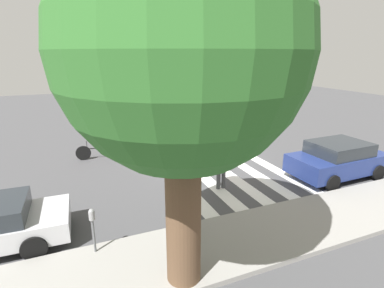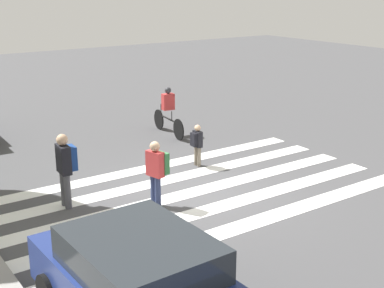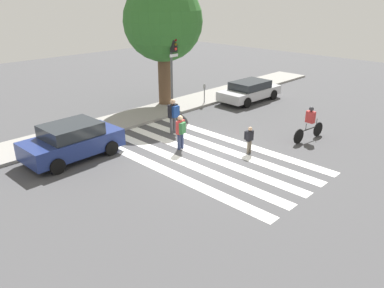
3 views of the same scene
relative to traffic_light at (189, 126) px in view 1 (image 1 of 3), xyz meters
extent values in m
plane|color=#444447|center=(-3.23, -5.36, -3.21)|extent=(60.00, 60.00, 0.00)
cube|color=gray|center=(-3.23, 0.89, -3.14)|extent=(36.00, 2.50, 0.14)
cube|color=white|center=(-5.43, -5.36, -3.20)|extent=(0.53, 10.00, 0.01)
cube|color=white|center=(-4.33, -5.36, -3.20)|extent=(0.53, 10.00, 0.01)
cube|color=white|center=(-3.23, -5.36, -3.20)|extent=(0.53, 10.00, 0.01)
cube|color=white|center=(-2.13, -5.36, -3.20)|extent=(0.53, 10.00, 0.01)
cube|color=white|center=(-1.03, -5.36, -3.20)|extent=(0.53, 10.00, 0.01)
cylinder|color=#515456|center=(0.00, 0.13, -0.92)|extent=(0.12, 0.12, 4.58)
cube|color=black|center=(0.00, -0.08, 0.75)|extent=(0.32, 0.26, 0.84)
cube|color=silver|center=(0.00, -0.08, 0.15)|extent=(0.60, 0.02, 0.16)
sphere|color=#590F0F|center=(0.00, -0.24, 0.98)|extent=(0.15, 0.15, 0.15)
sphere|color=#59470F|center=(0.00, -0.24, 0.75)|extent=(0.15, 0.15, 0.15)
sphere|color=red|center=(0.00, -0.24, 0.52)|extent=(0.15, 0.15, 0.15)
cylinder|color=#515456|center=(2.58, -0.03, -2.68)|extent=(0.06, 0.06, 1.06)
cylinder|color=gray|center=(2.58, -0.03, -2.04)|extent=(0.15, 0.15, 0.22)
sphere|color=gray|center=(2.58, -0.03, -1.93)|extent=(0.14, 0.14, 0.14)
cylinder|color=brown|center=(0.82, 1.68, -1.55)|extent=(0.76, 0.76, 3.31)
sphere|color=#2D6628|center=(0.82, 1.68, 1.84)|extent=(4.62, 4.62, 4.62)
cylinder|color=#4C4C51|center=(-2.38, -2.38, -2.79)|extent=(0.16, 0.16, 0.84)
cylinder|color=#4C4C51|center=(-2.17, -2.38, -2.79)|extent=(0.16, 0.16, 0.84)
cube|color=black|center=(-2.27, -2.38, -2.04)|extent=(0.50, 0.25, 0.66)
sphere|color=tan|center=(-2.27, -2.38, -1.58)|extent=(0.26, 0.26, 0.26)
cube|color=navy|center=(-2.26, -2.57, -2.04)|extent=(0.38, 0.19, 0.56)
cylinder|color=#6B6051|center=(-1.71, -6.58, -2.92)|extent=(0.11, 0.11, 0.57)
cylinder|color=#6B6051|center=(-1.56, -6.58, -2.92)|extent=(0.11, 0.11, 0.57)
cube|color=black|center=(-1.64, -6.58, -2.41)|extent=(0.35, 0.18, 0.45)
sphere|color=tan|center=(-1.64, -6.58, -2.09)|extent=(0.18, 0.18, 0.18)
cube|color=black|center=(-1.65, -6.45, -2.41)|extent=(0.26, 0.14, 0.38)
cylinder|color=navy|center=(-3.53, -4.11, -2.83)|extent=(0.14, 0.14, 0.75)
cylinder|color=navy|center=(-3.34, -4.11, -2.83)|extent=(0.14, 0.14, 0.75)
cube|color=#B73333|center=(-3.44, -4.11, -2.16)|extent=(0.47, 0.29, 0.59)
sphere|color=tan|center=(-3.44, -4.11, -1.75)|extent=(0.23, 0.23, 0.23)
cube|color=#2D6638|center=(-3.47, -4.28, -2.16)|extent=(0.35, 0.22, 0.50)
cylinder|color=black|center=(2.39, -7.76, -2.85)|extent=(0.71, 0.12, 0.71)
cylinder|color=black|center=(0.84, -7.58, -2.85)|extent=(0.71, 0.12, 0.71)
cube|color=black|center=(1.62, -7.67, -2.66)|extent=(1.32, 0.19, 0.04)
cylinder|color=black|center=(1.35, -7.64, -2.50)|extent=(0.03, 0.03, 0.32)
cylinder|color=black|center=(2.20, -7.73, -2.46)|extent=(0.03, 0.03, 0.40)
cube|color=#B73333|center=(1.62, -7.67, -2.06)|extent=(0.28, 0.43, 0.55)
sphere|color=#333338|center=(1.62, -7.67, -1.67)|extent=(0.22, 0.22, 0.22)
cube|color=navy|center=(-7.28, -1.53, -2.58)|extent=(4.10, 2.00, 0.74)
cube|color=#23282D|center=(-7.28, -1.53, -1.95)|extent=(2.27, 1.81, 0.52)
cylinder|color=black|center=(-6.04, -0.56, -2.89)|extent=(0.64, 0.21, 0.64)
cylinder|color=black|center=(-6.00, -2.44, -2.89)|extent=(0.64, 0.21, 0.64)
cylinder|color=black|center=(-8.56, -0.61, -2.89)|extent=(0.64, 0.21, 0.64)
cylinder|color=black|center=(-8.52, -2.49, -2.89)|extent=(0.64, 0.21, 0.64)
cylinder|color=black|center=(4.00, -0.52, -2.89)|extent=(0.65, 0.22, 0.64)
cylinder|color=black|center=(3.95, -2.32, -2.89)|extent=(0.65, 0.22, 0.64)
camera|label=1|loc=(2.82, 6.94, 1.79)|focal=28.00mm
camera|label=2|loc=(-13.40, 1.81, 1.81)|focal=50.00mm
camera|label=3|loc=(-14.24, -15.37, 3.32)|focal=35.00mm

